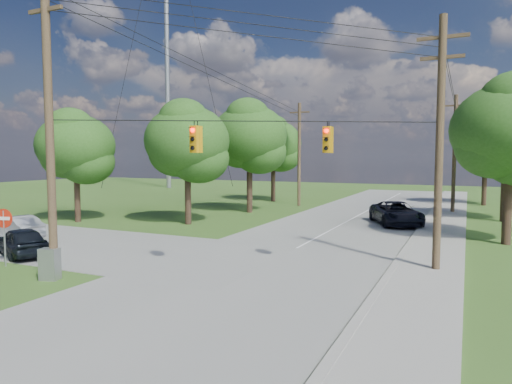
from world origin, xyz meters
The scene contains 22 objects.
ground centered at (0.00, 0.00, 0.00)m, with size 140.00×140.00×0.00m, color #375B1E.
main_road centered at (2.00, 5.00, 0.01)m, with size 10.00×100.00×0.03m, color gray.
sidewalk_east centered at (8.70, 5.00, 0.06)m, with size 2.60×100.00×0.12m, color gray.
pole_sw centered at (-4.60, 0.40, 6.23)m, with size 2.00×0.32×12.00m.
pole_ne centered at (8.90, 8.00, 5.47)m, with size 2.00×0.32×10.50m.
pole_north_e centered at (8.90, 30.00, 5.13)m, with size 2.00×0.32×10.00m.
pole_north_w centered at (-5.00, 30.00, 5.13)m, with size 2.00×0.32×10.00m.
power_lines centered at (1.50, 11.54, 9.15)m, with size 13.93×29.62×4.93m.
traffic_signals centered at (2.55, 4.43, 5.50)m, with size 4.91×3.27×1.05m.
radio_mast centered at (-32.00, 46.00, 22.50)m, with size 0.70×0.70×45.00m, color gray.
tree_w_near centered at (-8.00, 15.00, 5.92)m, with size 6.00×6.00×8.40m.
tree_w_mid centered at (-7.00, 23.00, 6.58)m, with size 6.40×6.40×9.22m.
tree_w_far centered at (-9.00, 33.00, 6.25)m, with size 6.00×6.00×8.73m.
tree_e_near centered at (12.00, 16.00, 6.25)m, with size 6.20×6.20×8.81m.
tree_e_mid centered at (12.50, 26.00, 6.91)m, with size 6.60×6.60×9.64m.
tree_e_far centered at (11.50, 38.00, 5.92)m, with size 5.80×5.80×8.32m.
tree_cross_n centered at (-16.00, 12.50, 5.59)m, with size 5.60×5.60×7.91m.
car_cross_dark centered at (-9.42, 2.70, 0.73)m, with size 1.65×4.09×1.40m, color black.
car_cross_silver centered at (-13.74, 5.70, 0.71)m, with size 1.44×4.14×1.36m, color #A7A9AE.
car_main_north centered at (5.50, 20.86, 0.83)m, with size 2.67×5.78×1.61m, color black.
control_cabinet centered at (-4.67, 0.25, 0.62)m, with size 0.69×0.50×1.24m, color gray.
do_not_enter_sign centered at (-8.26, 1.00, 1.84)m, with size 0.83×0.26×2.54m.
Camera 1 is at (9.99, -12.19, 4.79)m, focal length 32.00 mm.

